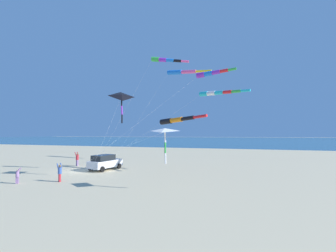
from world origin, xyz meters
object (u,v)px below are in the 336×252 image
person_child_green_jacket (60,172)px  person_child_grey_jacket (17,175)px  cooler_box (110,165)px  person_adult_flyer (77,158)px  kite_windsock_purple_drifting (165,60)px  kite_windsock_striped_overhead (216,93)px  kite_delta_white_trailing (122,97)px  kite_delta_green_low_center (165,131)px  kite_windsock_small_distant (210,73)px  kite_windsock_long_streamer_right (176,120)px  kite_windsock_red_high_left (182,72)px  parked_car (105,162)px

person_child_green_jacket → person_child_grey_jacket: person_child_green_jacket is taller
cooler_box → person_adult_flyer: person_adult_flyer is taller
cooler_box → kite_windsock_purple_drifting: size_ratio=0.05×
person_adult_flyer → kite_windsock_striped_overhead: 20.90m
cooler_box → kite_delta_white_trailing: 11.55m
kite_delta_green_low_center → kite_windsock_small_distant: bearing=-17.2°
kite_windsock_striped_overhead → person_adult_flyer: bearing=97.6°
kite_windsock_long_streamer_right → kite_delta_white_trailing: (-6.55, 3.95, 2.07)m
kite_windsock_small_distant → person_adult_flyer: bearing=91.3°
person_adult_flyer → kite_windsock_red_high_left: kite_windsock_red_high_left is taller
person_adult_flyer → person_child_grey_jacket: (-10.41, -2.39, -0.29)m
kite_windsock_red_high_left → kite_windsock_small_distant: bearing=-150.4°
kite_windsock_striped_overhead → kite_windsock_small_distant: kite_windsock_small_distant is taller
person_adult_flyer → kite_windsock_small_distant: bearing=-88.7°
parked_car → kite_delta_white_trailing: size_ratio=0.52×
kite_windsock_purple_drifting → kite_delta_white_trailing: bearing=141.6°
person_adult_flyer → person_child_green_jacket: size_ratio=1.13×
person_adult_flyer → kite_windsock_striped_overhead: size_ratio=0.10×
kite_windsock_red_high_left → kite_delta_green_low_center: (-19.26, -3.14, -10.50)m
kite_windsock_long_streamer_right → kite_windsock_red_high_left: size_ratio=0.86×
cooler_box → kite_delta_green_low_center: (-9.39, -10.93, 4.45)m
person_child_grey_jacket → kite_windsock_red_high_left: bearing=-25.4°
kite_windsock_red_high_left → kite_windsock_purple_drifting: bearing=-176.2°
kite_windsock_small_distant → kite_windsock_purple_drifting: bearing=108.8°
kite_windsock_purple_drifting → kite_windsock_striped_overhead: bearing=-55.7°
person_adult_flyer → kite_delta_green_low_center: size_ratio=0.14×
kite_delta_green_low_center → person_child_green_jacket: bearing=91.1°
person_child_green_jacket → kite_windsock_purple_drifting: kite_windsock_purple_drifting is taller
kite_windsock_striped_overhead → kite_windsock_red_high_left: bearing=37.9°
kite_windsock_red_high_left → kite_delta_white_trailing: bearing=171.3°
cooler_box → kite_windsock_striped_overhead: 17.12m
person_adult_flyer → kite_windsock_long_streamer_right: (1.09, -13.93, 5.13)m
person_child_grey_jacket → kite_delta_white_trailing: (4.96, -7.59, 7.49)m
kite_windsock_long_streamer_right → kite_windsock_small_distant: kite_windsock_small_distant is taller
cooler_box → person_child_grey_jacket: (-11.33, 2.29, 0.55)m
person_adult_flyer → person_child_green_jacket: (-8.67, -5.40, -0.12)m
parked_car → kite_windsock_striped_overhead: size_ratio=0.24×
kite_delta_green_low_center → kite_delta_white_trailing: (3.02, 5.63, 3.59)m
person_child_grey_jacket → kite_windsock_striped_overhead: bearing=-51.9°
kite_delta_green_low_center → kite_windsock_long_streamer_right: bearing=9.9°
kite_windsock_red_high_left → kite_windsock_purple_drifting: 12.29m
kite_windsock_purple_drifting → parked_car: bearing=92.8°
kite_windsock_long_streamer_right → kite_windsock_purple_drifting: size_ratio=1.00×
cooler_box → kite_windsock_red_high_left: kite_windsock_red_high_left is taller
cooler_box → kite_windsock_red_high_left: 19.54m
kite_windsock_striped_overhead → kite_windsock_red_high_left: kite_windsock_red_high_left is taller
parked_car → kite_windsock_small_distant: size_ratio=0.28×
cooler_box → kite_windsock_purple_drifting: 15.66m
person_child_grey_jacket → kite_windsock_small_distant: size_ratio=0.08×
kite_windsock_red_high_left → kite_windsock_purple_drifting: kite_windsock_red_high_left is taller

